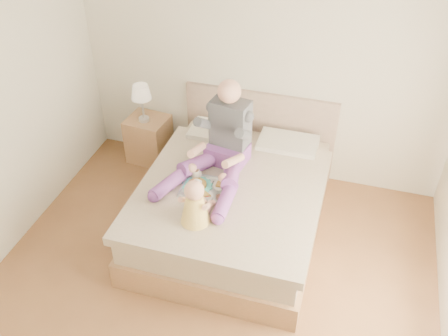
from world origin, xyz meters
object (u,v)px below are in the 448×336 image
(tray, at_px, (207,187))
(baby, at_px, (195,205))
(bed, at_px, (235,199))
(adult, at_px, (221,146))
(nightstand, at_px, (149,139))

(tray, distance_m, baby, 0.45)
(bed, xyz_separation_m, tray, (-0.21, -0.26, 0.32))
(tray, relative_size, baby, 1.09)
(bed, distance_m, tray, 0.47)
(adult, distance_m, tray, 0.43)
(nightstand, relative_size, baby, 1.30)
(adult, distance_m, baby, 0.78)
(nightstand, relative_size, adult, 0.48)
(baby, bearing_deg, nightstand, 136.68)
(bed, distance_m, adult, 0.59)
(baby, bearing_deg, bed, 85.75)
(bed, height_order, nightstand, bed)
(nightstand, height_order, tray, tray)
(bed, bearing_deg, adult, 152.04)
(bed, relative_size, adult, 1.89)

